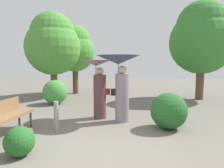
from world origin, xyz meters
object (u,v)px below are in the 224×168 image
Objects in this scene: park_bench at (6,114)px; path_marker_post at (56,116)px; person_left at (98,81)px; tree_near_left at (75,49)px; person_right at (120,74)px; tree_near_right at (202,37)px; tree_mid_left at (53,43)px.

path_marker_post is (1.12, 0.36, -0.12)m from park_bench.
park_bench reaches higher than path_marker_post.
person_left is 5.78m from tree_near_left.
person_right reaches higher than park_bench.
person_right is at bearing -64.08° from tree_near_left.
park_bench is (-2.73, -1.36, -0.93)m from person_right.
tree_near_left reaches higher than path_marker_post.
tree_near_right is (4.46, 3.71, 1.79)m from person_left.
tree_near_right reaches higher than park_bench.
tree_near_left is 0.90× the size of tree_mid_left.
path_marker_post is at bearing -80.51° from tree_near_left.
tree_mid_left is at bearing 33.84° from person_left.
person_right is 2.56× the size of path_marker_post.
tree_near_right reaches higher than person_left.
tree_near_right reaches higher than tree_mid_left.
person_left is 2.39× the size of path_marker_post.
tree_mid_left reaches higher than person_left.
person_left is at bearing -54.51° from tree_mid_left.
tree_mid_left is (-3.52, 4.30, 1.32)m from person_right.
person_left is 0.42× the size of tree_mid_left.
park_bench is 0.39× the size of tree_near_left.
tree_mid_left is (-0.82, -1.26, 0.19)m from tree_near_left.
tree_mid_left reaches higher than tree_near_left.
person_right is at bearing -133.05° from tree_near_right.
park_bench is 1.18m from path_marker_post.
tree_near_left is at bearing 24.27° from person_right.
tree_near_left is (-2.01, 5.23, 1.39)m from person_left.
person_right is at bearing -117.04° from person_left.
tree_near_left is (0.02, 6.92, 2.07)m from park_bench.
tree_near_right is at bearing -13.25° from tree_near_left.
person_left is at bearing 55.46° from path_marker_post.
tree_mid_left is at bearing 177.92° from tree_near_right.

